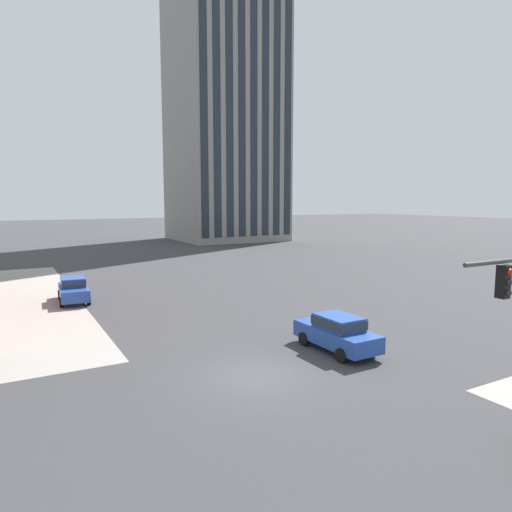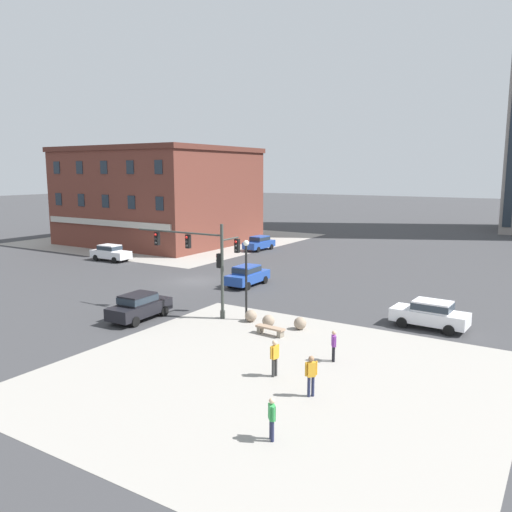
% 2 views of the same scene
% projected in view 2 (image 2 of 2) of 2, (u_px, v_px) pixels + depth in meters
% --- Properties ---
extents(ground_plane, '(320.00, 320.00, 0.00)m').
position_uv_depth(ground_plane, '(195.00, 281.00, 43.81)').
color(ground_plane, '#38383A').
extents(sidewalk_corner_slab, '(20.00, 19.00, 0.02)m').
position_uv_depth(sidewalk_corner_slab, '(273.00, 377.00, 23.34)').
color(sidewalk_corner_slab, gray).
rests_on(sidewalk_corner_slab, ground).
extents(sidewalk_far_corner, '(32.00, 32.00, 0.02)m').
position_uv_depth(sidewalk_far_corner, '(172.00, 239.00, 70.98)').
color(sidewalk_far_corner, gray).
rests_on(sidewalk_far_corner, ground).
extents(traffic_signal_main, '(7.17, 2.09, 6.04)m').
position_uv_depth(traffic_signal_main, '(206.00, 257.00, 33.00)').
color(traffic_signal_main, '#383D38').
rests_on(traffic_signal_main, ground).
extents(bollard_sphere_curb_a, '(0.74, 0.74, 0.74)m').
position_uv_depth(bollard_sphere_curb_a, '(251.00, 316.00, 31.92)').
color(bollard_sphere_curb_a, gray).
rests_on(bollard_sphere_curb_a, ground).
extents(bollard_sphere_curb_b, '(0.74, 0.74, 0.74)m').
position_uv_depth(bollard_sphere_curb_b, '(268.00, 321.00, 30.85)').
color(bollard_sphere_curb_b, gray).
rests_on(bollard_sphere_curb_b, ground).
extents(bollard_sphere_curb_c, '(0.74, 0.74, 0.74)m').
position_uv_depth(bollard_sphere_curb_c, '(300.00, 323.00, 30.36)').
color(bollard_sphere_curb_c, gray).
rests_on(bollard_sphere_curb_c, ground).
extents(bench_near_signal, '(1.83, 0.63, 0.49)m').
position_uv_depth(bench_near_signal, '(270.00, 330.00, 29.31)').
color(bench_near_signal, '#9E7F66').
rests_on(bench_near_signal, ground).
extents(pedestrian_near_bench, '(0.40, 0.43, 1.77)m').
position_uv_depth(pedestrian_near_bench, '(311.00, 373.00, 21.18)').
color(pedestrian_near_bench, '#232847').
rests_on(pedestrian_near_bench, ground).
extents(pedestrian_at_curb, '(0.34, 0.49, 1.57)m').
position_uv_depth(pedestrian_at_curb, '(334.00, 344.00, 25.16)').
color(pedestrian_at_curb, black).
rests_on(pedestrian_at_curb, ground).
extents(pedestrian_walking_east, '(0.29, 0.53, 1.73)m').
position_uv_depth(pedestrian_walking_east, '(275.00, 356.00, 23.27)').
color(pedestrian_walking_east, '#333333').
rests_on(pedestrian_walking_east, ground).
extents(pedestrian_with_bag, '(0.40, 0.43, 1.57)m').
position_uv_depth(pedestrian_with_bag, '(272.00, 417.00, 17.72)').
color(pedestrian_with_bag, '#232847').
rests_on(pedestrian_with_bag, ground).
extents(street_lamp_corner_near, '(0.36, 0.36, 5.08)m').
position_uv_depth(street_lamp_corner_near, '(246.00, 270.00, 31.85)').
color(street_lamp_corner_near, black).
rests_on(street_lamp_corner_near, ground).
extents(car_main_northbound_near, '(2.04, 4.47, 1.68)m').
position_uv_depth(car_main_northbound_near, '(139.00, 305.00, 32.28)').
color(car_main_northbound_near, black).
rests_on(car_main_northbound_near, ground).
extents(car_main_northbound_far, '(4.48, 2.05, 1.68)m').
position_uv_depth(car_main_northbound_far, '(431.00, 313.00, 30.51)').
color(car_main_northbound_far, silver).
rests_on(car_main_northbound_far, ground).
extents(car_main_southbound_far, '(4.43, 1.96, 1.68)m').
position_uv_depth(car_main_southbound_far, '(110.00, 252.00, 53.59)').
color(car_main_southbound_far, silver).
rests_on(car_main_southbound_far, ground).
extents(car_cross_eastbound, '(1.94, 4.43, 1.68)m').
position_uv_depth(car_cross_eastbound, '(247.00, 275.00, 41.89)').
color(car_cross_eastbound, '#23479E').
rests_on(car_cross_eastbound, ground).
extents(car_cross_westbound, '(2.11, 4.51, 1.68)m').
position_uv_depth(car_cross_westbound, '(259.00, 243.00, 60.78)').
color(car_cross_westbound, '#23479E').
rests_on(car_cross_westbound, ground).
extents(storefront_block_near_corner, '(21.43, 18.64, 12.26)m').
position_uv_depth(storefront_block_near_corner, '(159.00, 195.00, 67.29)').
color(storefront_block_near_corner, brown).
rests_on(storefront_block_near_corner, ground).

